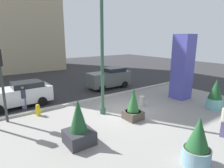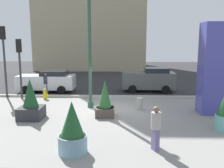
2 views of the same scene
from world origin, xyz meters
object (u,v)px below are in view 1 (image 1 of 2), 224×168
at_px(potted_plant_near_left, 215,95).
at_px(concrete_bollard, 142,101).
at_px(lamp_post, 102,57).
at_px(car_curb_east, 19,94).
at_px(art_pillar_blue, 182,67).
at_px(car_passing_lane, 109,78).
at_px(traffic_light_far_side, 1,74).
at_px(pedestrian_on_sidewalk, 23,97).
at_px(potted_plant_mid_plaza, 79,126).
at_px(potted_plant_by_pillar, 133,106).
at_px(potted_plant_curbside, 197,144).
at_px(fire_hydrant, 38,110).

relative_size(potted_plant_near_left, concrete_bollard, 2.76).
xyz_separation_m(lamp_post, car_curb_east, (-3.99, 4.60, -2.75)).
relative_size(lamp_post, art_pillar_blue, 1.49).
distance_m(lamp_post, potted_plant_near_left, 8.00).
xyz_separation_m(potted_plant_near_left, car_curb_east, (-10.57, 8.31, -0.12)).
xyz_separation_m(car_curb_east, car_passing_lane, (8.06, 0.46, 0.11)).
height_order(concrete_bollard, traffic_light_far_side, traffic_light_far_side).
distance_m(traffic_light_far_side, pedestrian_on_sidewalk, 2.81).
relative_size(concrete_bollard, car_curb_east, 0.17).
distance_m(potted_plant_mid_plaza, car_curb_east, 7.03).
distance_m(potted_plant_by_pillar, potted_plant_near_left, 5.92).
distance_m(potted_plant_curbside, car_curb_east, 11.59).
height_order(potted_plant_curbside, car_curb_east, potted_plant_curbside).
bearing_deg(lamp_post, potted_plant_by_pillar, -60.50).
relative_size(potted_plant_by_pillar, potted_plant_curbside, 1.01).
height_order(traffic_light_far_side, car_curb_east, traffic_light_far_side).
xyz_separation_m(traffic_light_far_side, car_passing_lane, (9.18, 2.85, -1.85)).
xyz_separation_m(potted_plant_mid_plaza, fire_hydrant, (-0.61, 4.39, -0.48)).
distance_m(potted_plant_by_pillar, traffic_light_far_side, 7.54).
height_order(potted_plant_curbside, traffic_light_far_side, traffic_light_far_side).
bearing_deg(potted_plant_mid_plaza, car_curb_east, 99.71).
xyz_separation_m(art_pillar_blue, car_passing_lane, (-2.74, 5.96, -1.52)).
height_order(art_pillar_blue, potted_plant_by_pillar, art_pillar_blue).
height_order(traffic_light_far_side, pedestrian_on_sidewalk, traffic_light_far_side).
bearing_deg(car_curb_east, potted_plant_curbside, -69.27).
height_order(potted_plant_by_pillar, potted_plant_curbside, potted_plant_by_pillar).
distance_m(potted_plant_by_pillar, pedestrian_on_sidewalk, 7.39).
bearing_deg(art_pillar_blue, concrete_bollard, 174.18).
distance_m(lamp_post, potted_plant_mid_plaza, 4.57).
bearing_deg(potted_plant_mid_plaza, potted_plant_curbside, -53.30).
xyz_separation_m(potted_plant_curbside, fire_hydrant, (-3.53, 8.31, -0.49)).
relative_size(concrete_bollard, car_passing_lane, 0.18).
bearing_deg(traffic_light_far_side, potted_plant_by_pillar, -33.01).
xyz_separation_m(potted_plant_mid_plaza, concrete_bollard, (5.73, 1.83, -0.47)).
relative_size(lamp_post, car_curb_east, 1.66).
bearing_deg(potted_plant_near_left, concrete_bollard, 138.63).
bearing_deg(art_pillar_blue, car_curb_east, 153.02).
distance_m(potted_plant_mid_plaza, traffic_light_far_side, 5.46).
height_order(art_pillar_blue, pedestrian_on_sidewalk, art_pillar_blue).
bearing_deg(car_passing_lane, fire_hydrant, -158.20).
bearing_deg(potted_plant_near_left, car_passing_lane, 105.94).
height_order(lamp_post, fire_hydrant, lamp_post).
xyz_separation_m(art_pillar_blue, potted_plant_by_pillar, (-5.82, -0.85, -1.66)).
bearing_deg(potted_plant_mid_plaza, potted_plant_by_pillar, 8.65).
distance_m(potted_plant_curbside, car_passing_lane, 11.98).
height_order(car_curb_east, pedestrian_on_sidewalk, car_curb_east).
bearing_deg(fire_hydrant, potted_plant_curbside, -66.97).
bearing_deg(potted_plant_mid_plaza, potted_plant_near_left, -8.41).
distance_m(potted_plant_curbside, concrete_bollard, 6.41).
xyz_separation_m(potted_plant_curbside, pedestrian_on_sidewalk, (-3.98, 10.06, 0.02)).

